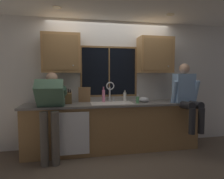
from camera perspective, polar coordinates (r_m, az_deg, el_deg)
name	(u,v)px	position (r m, az deg, el deg)	size (l,w,h in m)	color
back_wall	(110,84)	(4.04, -0.60, 1.74)	(5.69, 0.12, 2.55)	silver
ceiling_downlight_left	(57,7)	(3.49, -15.96, 22.26)	(0.14, 0.14, 0.01)	#FFEAB2
ceiling_downlight_right	(170,15)	(3.88, 16.83, 20.40)	(0.14, 0.14, 0.01)	#FFEAB2
window_glass	(109,72)	(3.96, -0.86, 5.30)	(1.10, 0.02, 0.95)	black
window_frame_top	(109,47)	(3.99, -0.85, 12.39)	(1.17, 0.02, 0.04)	brown
window_frame_bottom	(109,96)	(3.98, -0.83, -1.81)	(1.17, 0.02, 0.04)	brown
window_frame_left	(81,72)	(3.89, -9.12, 5.26)	(0.04, 0.02, 0.95)	brown
window_frame_right	(136,72)	(4.09, 7.05, 5.24)	(0.04, 0.02, 0.95)	brown
window_mullion_center	(109,72)	(3.95, -0.83, 5.30)	(0.02, 0.02, 0.95)	brown
lower_cabinet_run	(113,127)	(3.83, 0.36, -11.08)	(3.29, 0.58, 0.88)	olive
countertop	(113,104)	(3.72, 0.42, -4.32)	(3.35, 0.62, 0.04)	slate
dishwasher_front	(72,134)	(3.45, -11.81, -12.63)	(0.60, 0.02, 0.74)	white
upper_cabinet_left	(62,53)	(3.77, -14.67, 10.30)	(0.69, 0.36, 0.72)	#A87A47
upper_cabinet_right	(155,55)	(4.09, 12.62, 9.87)	(0.69, 0.36, 0.72)	#A87A47
sink	(112,108)	(3.73, -0.07, -5.49)	(0.80, 0.46, 0.21)	white
faucet	(110,89)	(3.87, -0.46, 0.11)	(0.18, 0.09, 0.40)	silver
person_standing	(50,106)	(3.39, -17.71, -4.66)	(0.53, 0.71, 1.51)	#595147
person_sitting_on_counter	(187,93)	(3.96, 21.15, -1.10)	(0.54, 0.61, 1.26)	#262628
knife_block	(68,98)	(3.69, -12.73, -2.47)	(0.12, 0.18, 0.32)	olive
cutting_board	(84,95)	(3.85, -8.13, -1.52)	(0.23, 0.02, 0.30)	#997047
mixing_bowl	(144,100)	(3.89, 9.37, -2.98)	(0.21, 0.21, 0.10)	#B7B7BC
soap_dispenser	(138,100)	(3.71, 7.54, -2.99)	(0.06, 0.07, 0.18)	#59A566
bottle_green_glass	(125,97)	(3.95, 3.80, -2.09)	(0.06, 0.06, 0.23)	silver
bottle_tall_clear	(103,95)	(3.85, -2.53, -1.77)	(0.06, 0.06, 0.31)	pink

